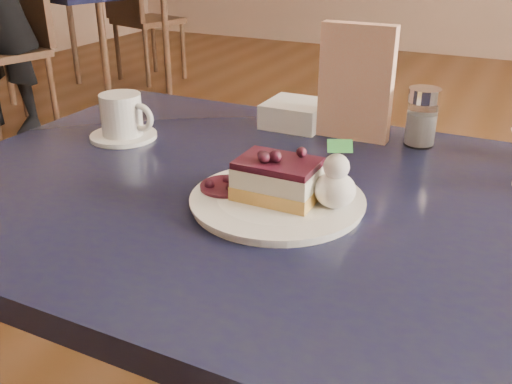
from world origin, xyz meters
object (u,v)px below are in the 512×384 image
at_px(dessert_plate, 277,201).
at_px(coffee_set, 123,119).
at_px(bg_table_far_left, 93,91).
at_px(cheesecake_slice, 278,179).
at_px(main_table, 289,236).

height_order(dessert_plate, coffee_set, coffee_set).
height_order(coffee_set, bg_table_far_left, coffee_set).
bearing_deg(cheesecake_slice, dessert_plate, -153.46).
height_order(dessert_plate, bg_table_far_left, bg_table_far_left).
relative_size(main_table, bg_table_far_left, 0.64).
xyz_separation_m(cheesecake_slice, bg_table_far_left, (-2.42, 2.29, -0.70)).
height_order(dessert_plate, cheesecake_slice, cheesecake_slice).
bearing_deg(coffee_set, main_table, -12.89).
relative_size(dessert_plate, cheesecake_slice, 2.12).
relative_size(main_table, dessert_plate, 4.72).
bearing_deg(bg_table_far_left, dessert_plate, -27.92).
relative_size(main_table, cheesecake_slice, 10.00).
xyz_separation_m(main_table, bg_table_far_left, (-2.42, 2.24, -0.58)).
relative_size(cheesecake_slice, bg_table_far_left, 0.06).
bearing_deg(coffee_set, dessert_plate, -19.59).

